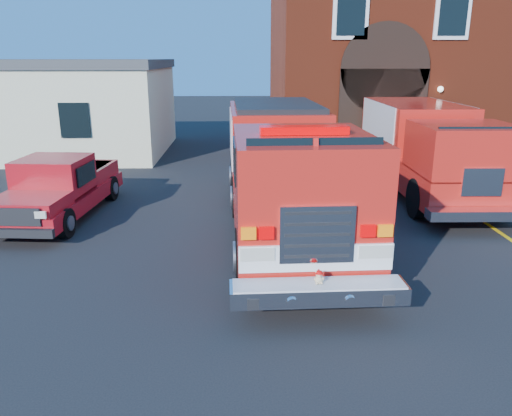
{
  "coord_description": "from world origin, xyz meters",
  "views": [
    {
      "loc": [
        -0.33,
        -11.53,
        4.42
      ],
      "look_at": [
        0.0,
        -1.2,
        1.3
      ],
      "focal_mm": 35.0,
      "sensor_mm": 36.0,
      "label": 1
    }
  ],
  "objects_px": {
    "secondary_truck": "(426,146)",
    "side_building": "(59,106)",
    "fire_station": "(427,61)",
    "fire_engine": "(284,169)",
    "pickup_truck": "(60,188)"
  },
  "relations": [
    {
      "from": "pickup_truck",
      "to": "side_building",
      "type": "bearing_deg",
      "value": 108.36
    },
    {
      "from": "pickup_truck",
      "to": "secondary_truck",
      "type": "height_order",
      "value": "secondary_truck"
    },
    {
      "from": "fire_station",
      "to": "fire_engine",
      "type": "bearing_deg",
      "value": -122.62
    },
    {
      "from": "secondary_truck",
      "to": "fire_engine",
      "type": "bearing_deg",
      "value": -143.69
    },
    {
      "from": "fire_station",
      "to": "fire_engine",
      "type": "xyz_separation_m",
      "value": [
        -8.17,
        -12.77,
        -2.62
      ]
    },
    {
      "from": "fire_station",
      "to": "side_building",
      "type": "xyz_separation_m",
      "value": [
        -17.99,
        -0.99,
        -2.05
      ]
    },
    {
      "from": "fire_engine",
      "to": "secondary_truck",
      "type": "xyz_separation_m",
      "value": [
        5.13,
        3.77,
        -0.06
      ]
    },
    {
      "from": "side_building",
      "to": "pickup_truck",
      "type": "distance_m",
      "value": 11.17
    },
    {
      "from": "pickup_truck",
      "to": "secondary_truck",
      "type": "xyz_separation_m",
      "value": [
        11.45,
        2.51,
        0.74
      ]
    },
    {
      "from": "fire_engine",
      "to": "side_building",
      "type": "bearing_deg",
      "value": 129.82
    },
    {
      "from": "fire_station",
      "to": "pickup_truck",
      "type": "height_order",
      "value": "fire_station"
    },
    {
      "from": "pickup_truck",
      "to": "fire_station",
      "type": "bearing_deg",
      "value": 38.46
    },
    {
      "from": "secondary_truck",
      "to": "side_building",
      "type": "bearing_deg",
      "value": 151.81
    },
    {
      "from": "fire_station",
      "to": "secondary_truck",
      "type": "height_order",
      "value": "fire_station"
    },
    {
      "from": "fire_station",
      "to": "secondary_truck",
      "type": "distance_m",
      "value": 9.87
    }
  ]
}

